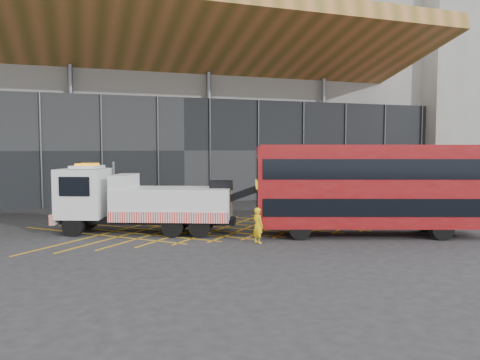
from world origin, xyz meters
name	(u,v)px	position (x,y,z in m)	size (l,w,h in m)	color
ground_plane	(195,229)	(0.00, 0.00, 0.00)	(120.00, 120.00, 0.00)	#262628
road_markings	(280,224)	(4.80, 0.00, 0.01)	(26.36, 7.16, 0.01)	gold
construction_building	(165,94)	(1.92, 18.40, 8.98)	(55.00, 23.97, 18.00)	gray
east_building	(453,93)	(32.00, 16.00, 10.00)	(15.00, 12.00, 20.00)	gray
recovery_truck	(139,201)	(-2.91, -0.12, 1.63)	(9.82, 5.57, 3.52)	black
bus_towed	(369,185)	(7.44, -4.48, 2.44)	(10.95, 6.02, 4.39)	maroon
bus_second	(391,173)	(17.91, 7.55, 2.22)	(9.99, 3.22, 3.99)	#9E0F0C
worker	(258,225)	(1.78, -4.32, 0.80)	(0.58, 0.38, 1.59)	yellow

